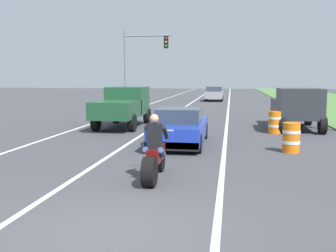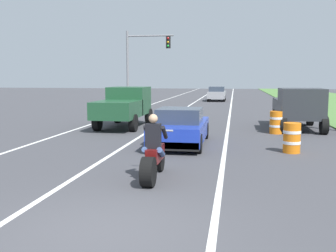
{
  "view_description": "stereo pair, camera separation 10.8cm",
  "coord_description": "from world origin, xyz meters",
  "px_view_note": "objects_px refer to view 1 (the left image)",
  "views": [
    {
      "loc": [
        1.99,
        -6.04,
        2.5
      ],
      "look_at": [
        0.09,
        6.04,
        1.0
      ],
      "focal_mm": 42.85,
      "sensor_mm": 36.0,
      "label": 1
    },
    {
      "loc": [
        2.1,
        -6.03,
        2.5
      ],
      "look_at": [
        0.09,
        6.04,
        1.0
      ],
      "focal_mm": 42.85,
      "sensor_mm": 36.0,
      "label": 2
    }
  ],
  "objects_px": {
    "sports_car_blue": "(180,128)",
    "traffic_light_mast_near": "(139,58)",
    "distant_car_far_ahead": "(214,94)",
    "pickup_truck_left_lane_dark_green": "(123,105)",
    "pickup_truck_right_shoulder_dark_grey": "(296,106)",
    "construction_barrel_mid": "(275,122)",
    "construction_barrel_nearest": "(291,138)",
    "motorcycle_with_rider": "(154,156)"
  },
  "relations": [
    {
      "from": "pickup_truck_right_shoulder_dark_grey",
      "to": "distant_car_far_ahead",
      "type": "xyz_separation_m",
      "value": [
        -4.85,
        22.06,
        -0.33
      ]
    },
    {
      "from": "traffic_light_mast_near",
      "to": "distant_car_far_ahead",
      "type": "distance_m",
      "value": 13.21
    },
    {
      "from": "pickup_truck_left_lane_dark_green",
      "to": "pickup_truck_right_shoulder_dark_grey",
      "type": "xyz_separation_m",
      "value": [
        8.45,
        0.58,
        0.0
      ]
    },
    {
      "from": "traffic_light_mast_near",
      "to": "pickup_truck_right_shoulder_dark_grey",
      "type": "bearing_deg",
      "value": -45.63
    },
    {
      "from": "construction_barrel_mid",
      "to": "traffic_light_mast_near",
      "type": "bearing_deg",
      "value": 126.29
    },
    {
      "from": "motorcycle_with_rider",
      "to": "construction_barrel_nearest",
      "type": "height_order",
      "value": "motorcycle_with_rider"
    },
    {
      "from": "distant_car_far_ahead",
      "to": "motorcycle_with_rider",
      "type": "bearing_deg",
      "value": -90.13
    },
    {
      "from": "construction_barrel_nearest",
      "to": "pickup_truck_right_shoulder_dark_grey",
      "type": "bearing_deg",
      "value": 80.07
    },
    {
      "from": "distant_car_far_ahead",
      "to": "construction_barrel_nearest",
      "type": "bearing_deg",
      "value": -82.52
    },
    {
      "from": "motorcycle_with_rider",
      "to": "pickup_truck_right_shoulder_dark_grey",
      "type": "distance_m",
      "value": 11.73
    },
    {
      "from": "sports_car_blue",
      "to": "pickup_truck_left_lane_dark_green",
      "type": "bearing_deg",
      "value": 125.63
    },
    {
      "from": "pickup_truck_right_shoulder_dark_grey",
      "to": "construction_barrel_mid",
      "type": "bearing_deg",
      "value": -122.52
    },
    {
      "from": "traffic_light_mast_near",
      "to": "distant_car_far_ahead",
      "type": "bearing_deg",
      "value": 65.58
    },
    {
      "from": "pickup_truck_left_lane_dark_green",
      "to": "distant_car_far_ahead",
      "type": "distance_m",
      "value": 22.93
    },
    {
      "from": "construction_barrel_nearest",
      "to": "sports_car_blue",
      "type": "bearing_deg",
      "value": 166.23
    },
    {
      "from": "sports_car_blue",
      "to": "construction_barrel_mid",
      "type": "bearing_deg",
      "value": 43.49
    },
    {
      "from": "pickup_truck_left_lane_dark_green",
      "to": "traffic_light_mast_near",
      "type": "bearing_deg",
      "value": 98.82
    },
    {
      "from": "pickup_truck_left_lane_dark_green",
      "to": "traffic_light_mast_near",
      "type": "distance_m",
      "value": 11.45
    },
    {
      "from": "pickup_truck_right_shoulder_dark_grey",
      "to": "traffic_light_mast_near",
      "type": "relative_size",
      "value": 0.8
    },
    {
      "from": "traffic_light_mast_near",
      "to": "distant_car_far_ahead",
      "type": "xyz_separation_m",
      "value": [
        5.3,
        11.68,
        -3.16
      ]
    },
    {
      "from": "pickup_truck_right_shoulder_dark_grey",
      "to": "construction_barrel_nearest",
      "type": "height_order",
      "value": "pickup_truck_right_shoulder_dark_grey"
    },
    {
      "from": "sports_car_blue",
      "to": "pickup_truck_right_shoulder_dark_grey",
      "type": "xyz_separation_m",
      "value": [
        4.97,
        5.44,
        0.48
      ]
    },
    {
      "from": "pickup_truck_left_lane_dark_green",
      "to": "construction_barrel_mid",
      "type": "distance_m",
      "value": 7.41
    },
    {
      "from": "pickup_truck_right_shoulder_dark_grey",
      "to": "distant_car_far_ahead",
      "type": "bearing_deg",
      "value": 102.4
    },
    {
      "from": "motorcycle_with_rider",
      "to": "distant_car_far_ahead",
      "type": "distance_m",
      "value": 32.69
    },
    {
      "from": "pickup_truck_right_shoulder_dark_grey",
      "to": "construction_barrel_nearest",
      "type": "xyz_separation_m",
      "value": [
        -1.12,
        -6.39,
        -0.6
      ]
    },
    {
      "from": "pickup_truck_left_lane_dark_green",
      "to": "motorcycle_with_rider",
      "type": "bearing_deg",
      "value": -70.66
    },
    {
      "from": "motorcycle_with_rider",
      "to": "pickup_truck_right_shoulder_dark_grey",
      "type": "height_order",
      "value": "pickup_truck_right_shoulder_dark_grey"
    },
    {
      "from": "construction_barrel_mid",
      "to": "distant_car_far_ahead",
      "type": "bearing_deg",
      "value": 98.74
    },
    {
      "from": "motorcycle_with_rider",
      "to": "sports_car_blue",
      "type": "height_order",
      "value": "motorcycle_with_rider"
    },
    {
      "from": "sports_car_blue",
      "to": "construction_barrel_mid",
      "type": "distance_m",
      "value": 5.23
    },
    {
      "from": "traffic_light_mast_near",
      "to": "construction_barrel_nearest",
      "type": "bearing_deg",
      "value": -61.68
    },
    {
      "from": "pickup_truck_right_shoulder_dark_grey",
      "to": "construction_barrel_mid",
      "type": "xyz_separation_m",
      "value": [
        -1.18,
        -1.85,
        -0.6
      ]
    },
    {
      "from": "traffic_light_mast_near",
      "to": "construction_barrel_nearest",
      "type": "distance_m",
      "value": 19.35
    },
    {
      "from": "motorcycle_with_rider",
      "to": "sports_car_blue",
      "type": "bearing_deg",
      "value": 90.47
    },
    {
      "from": "sports_car_blue",
      "to": "traffic_light_mast_near",
      "type": "bearing_deg",
      "value": 108.14
    },
    {
      "from": "pickup_truck_right_shoulder_dark_grey",
      "to": "construction_barrel_mid",
      "type": "relative_size",
      "value": 4.8
    },
    {
      "from": "construction_barrel_mid",
      "to": "distant_car_far_ahead",
      "type": "relative_size",
      "value": 0.25
    },
    {
      "from": "motorcycle_with_rider",
      "to": "sports_car_blue",
      "type": "xyz_separation_m",
      "value": [
        -0.04,
        5.19,
        0.04
      ]
    },
    {
      "from": "sports_car_blue",
      "to": "pickup_truck_right_shoulder_dark_grey",
      "type": "bearing_deg",
      "value": 47.61
    },
    {
      "from": "distant_car_far_ahead",
      "to": "traffic_light_mast_near",
      "type": "bearing_deg",
      "value": -114.42
    },
    {
      "from": "traffic_light_mast_near",
      "to": "distant_car_far_ahead",
      "type": "relative_size",
      "value": 1.5
    }
  ]
}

